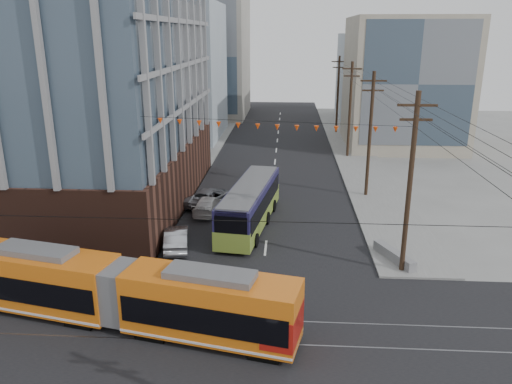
% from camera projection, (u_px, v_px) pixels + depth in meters
% --- Properties ---
extents(bg_bldg_nw_near, '(18.00, 16.00, 18.00)m').
position_uv_depth(bg_bldg_nw_near, '(155.00, 72.00, 68.48)').
color(bg_bldg_nw_near, '#8C99A5').
rests_on(bg_bldg_nw_near, ground).
extents(bg_bldg_ne_near, '(14.00, 14.00, 16.00)m').
position_uv_depth(bg_bldg_ne_near, '(404.00, 83.00, 63.00)').
color(bg_bldg_ne_near, gray).
rests_on(bg_bldg_ne_near, ground).
extents(bg_bldg_nw_far, '(16.00, 18.00, 20.00)m').
position_uv_depth(bg_bldg_nw_far, '(201.00, 57.00, 87.01)').
color(bg_bldg_nw_far, gray).
rests_on(bg_bldg_nw_far, ground).
extents(bg_bldg_ne_far, '(16.00, 16.00, 14.00)m').
position_uv_depth(bg_bldg_ne_far, '(389.00, 78.00, 82.20)').
color(bg_bldg_ne_far, '#8C99A5').
rests_on(bg_bldg_ne_far, ground).
extents(utility_pole_far, '(0.30, 0.30, 11.00)m').
position_uv_depth(utility_pole_far, '(338.00, 95.00, 71.81)').
color(utility_pole_far, black).
rests_on(utility_pole_far, ground).
extents(streetcar, '(18.05, 6.35, 3.46)m').
position_uv_depth(streetcar, '(121.00, 293.00, 24.67)').
color(streetcar, '#D26211').
rests_on(streetcar, ground).
extents(city_bus, '(4.15, 11.95, 3.32)m').
position_uv_depth(city_bus, '(250.00, 205.00, 37.64)').
color(city_bus, '#1E1A44').
rests_on(city_bus, ground).
extents(parked_car_silver, '(2.28, 4.59, 1.45)m').
position_uv_depth(parked_car_silver, '(176.00, 238.00, 33.85)').
color(parked_car_silver, '#989CA2').
rests_on(parked_car_silver, ground).
extents(parked_car_white, '(2.29, 4.83, 1.36)m').
position_uv_depth(parked_car_white, '(209.00, 205.00, 40.59)').
color(parked_car_white, silver).
rests_on(parked_car_white, ground).
extents(parked_car_grey, '(4.38, 5.86, 1.48)m').
position_uv_depth(parked_car_grey, '(210.00, 197.00, 42.29)').
color(parked_car_grey, slate).
rests_on(parked_car_grey, ground).
extents(jersey_barrier, '(2.37, 3.89, 0.77)m').
position_uv_depth(jersey_barrier, '(394.00, 256.00, 31.90)').
color(jersey_barrier, slate).
rests_on(jersey_barrier, ground).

